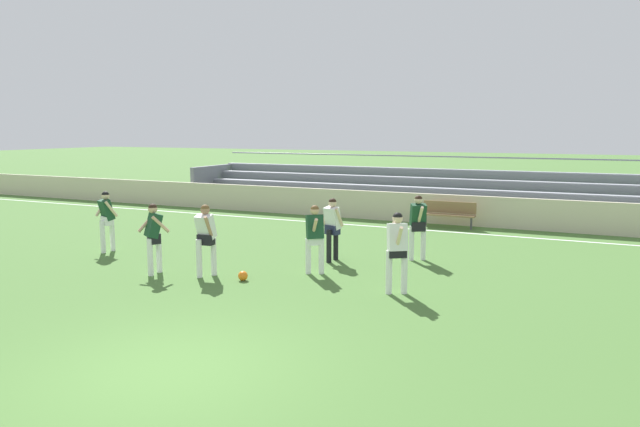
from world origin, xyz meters
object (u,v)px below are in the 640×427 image
at_px(player_white_on_ball, 206,234).
at_px(player_white_dropping_back, 397,246).
at_px(player_dark_challenging, 154,232).
at_px(soccer_ball, 243,276).
at_px(player_dark_pressing_high, 418,222).
at_px(player_white_trailing_run, 332,224).
at_px(player_dark_wide_right, 107,216).
at_px(bench_far_left, 449,212).
at_px(player_dark_overlapping, 315,233).
at_px(bleacher_stand, 449,191).

xyz_separation_m(player_white_on_ball, player_white_dropping_back, (4.40, 0.45, 0.02)).
bearing_deg(player_dark_challenging, soccer_ball, 8.71).
bearing_deg(player_dark_pressing_high, player_white_on_ball, -136.97).
height_order(player_dark_challenging, soccer_ball, player_dark_challenging).
relative_size(player_white_trailing_run, player_dark_challenging, 0.98).
distance_m(player_white_dropping_back, player_dark_challenging, 5.68).
bearing_deg(soccer_ball, player_dark_wide_right, 167.84).
height_order(bench_far_left, player_dark_pressing_high, player_dark_pressing_high).
relative_size(bench_far_left, player_white_trailing_run, 1.11).
bearing_deg(player_dark_overlapping, bench_far_left, 79.62).
bearing_deg(player_white_dropping_back, bench_far_left, 95.46).
bearing_deg(player_white_on_ball, player_white_dropping_back, 5.81).
height_order(bench_far_left, player_white_on_ball, player_white_on_ball).
xyz_separation_m(player_white_on_ball, player_dark_pressing_high, (3.95, 3.68, 0.02)).
relative_size(bleacher_stand, player_white_trailing_run, 13.91).
distance_m(player_white_on_ball, player_white_trailing_run, 3.32).
xyz_separation_m(bleacher_stand, bench_far_left, (0.73, -3.29, -0.37)).
distance_m(player_white_on_ball, player_dark_pressing_high, 5.40).
xyz_separation_m(bleacher_stand, player_dark_wide_right, (-6.93, -11.22, 0.09)).
height_order(bench_far_left, player_dark_challenging, player_dark_challenging).
xyz_separation_m(bench_far_left, player_dark_challenging, (-4.81, -9.36, 0.44)).
distance_m(bench_far_left, player_white_trailing_run, 6.59).
bearing_deg(soccer_ball, player_white_trailing_run, 68.48).
relative_size(player_white_trailing_run, player_dark_pressing_high, 0.96).
xyz_separation_m(player_white_on_ball, player_white_trailing_run, (2.00, 2.65, -0.03)).
height_order(player_white_on_ball, player_dark_wide_right, player_dark_wide_right).
bearing_deg(soccer_ball, player_dark_challenging, -171.29).
bearing_deg(player_white_trailing_run, player_dark_overlapping, -83.65).
bearing_deg(player_dark_wide_right, player_dark_challenging, -26.54).
xyz_separation_m(player_white_dropping_back, player_dark_challenging, (-5.63, -0.77, -0.02)).
bearing_deg(player_dark_pressing_high, player_dark_challenging, -142.29).
height_order(player_dark_wide_right, player_white_trailing_run, player_dark_wide_right).
relative_size(player_white_on_ball, player_white_dropping_back, 0.99).
distance_m(bleacher_stand, soccer_ball, 12.48).
bearing_deg(player_white_dropping_back, player_dark_wide_right, 175.57).
height_order(bleacher_stand, player_dark_challenging, bleacher_stand).
bearing_deg(bench_far_left, player_dark_challenging, -117.22).
relative_size(bench_far_left, soccer_ball, 8.18).
height_order(player_white_dropping_back, soccer_ball, player_white_dropping_back).
height_order(bench_far_left, soccer_ball, bench_far_left).
relative_size(player_dark_overlapping, player_white_trailing_run, 1.00).
bearing_deg(player_dark_pressing_high, player_white_trailing_run, -151.95).
bearing_deg(soccer_ball, player_dark_pressing_high, 50.88).
relative_size(player_white_on_ball, soccer_ball, 7.59).
relative_size(player_dark_challenging, soccer_ball, 7.55).
bearing_deg(player_white_on_ball, bench_far_left, 68.39).
relative_size(player_dark_wide_right, player_white_trailing_run, 1.03).
xyz_separation_m(player_white_trailing_run, player_dark_challenging, (-3.23, -2.97, 0.02)).
bearing_deg(player_white_dropping_back, player_dark_overlapping, 160.00).
bearing_deg(player_dark_wide_right, soccer_ball, -12.16).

